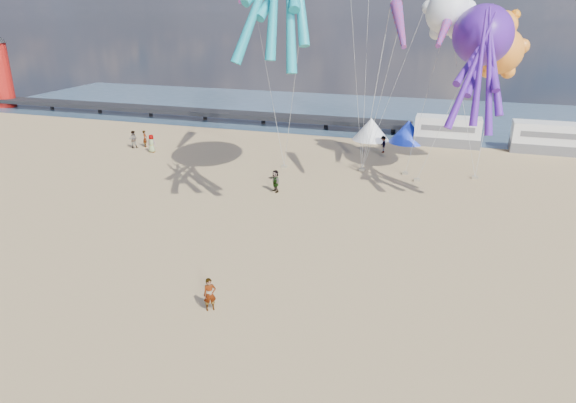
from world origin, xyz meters
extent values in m
plane|color=tan|center=(0.00, 0.00, 0.00)|extent=(120.00, 120.00, 0.00)
plane|color=#344D64|center=(0.00, 55.00, 0.02)|extent=(120.00, 120.00, 0.00)
cube|color=black|center=(-28.00, 44.00, 1.00)|extent=(60.00, 3.00, 0.50)
cylinder|color=#A5140F|center=(-56.00, 44.00, 4.50)|extent=(2.60, 2.60, 9.00)
cube|color=silver|center=(6.00, 40.00, 1.50)|extent=(6.60, 2.50, 3.00)
cube|color=silver|center=(15.50, 40.00, 1.50)|extent=(6.60, 2.50, 3.00)
cone|color=white|center=(-2.00, 40.00, 1.20)|extent=(4.00, 4.00, 2.40)
cone|color=#1933CC|center=(2.00, 40.00, 1.20)|extent=(4.00, 4.00, 2.40)
imported|color=tan|center=(-3.89, 3.78, 0.83)|extent=(0.72, 0.67, 1.66)
imported|color=#7F6659|center=(-22.03, 28.14, 0.90)|extent=(0.67, 0.44, 1.80)
imported|color=#7F6659|center=(-24.76, 29.06, 0.90)|extent=(1.04, 0.88, 1.81)
imported|color=#7F6659|center=(0.03, 34.99, 0.85)|extent=(0.90, 1.00, 1.70)
imported|color=#7F6659|center=(-6.42, 20.74, 0.88)|extent=(1.04, 1.03, 1.76)
imported|color=#7F6659|center=(-23.85, 29.82, 0.86)|extent=(1.04, 1.67, 1.72)
cube|color=gray|center=(-7.77, 27.10, 0.11)|extent=(0.50, 0.35, 0.22)
cube|color=gray|center=(4.03, 26.76, 0.11)|extent=(0.50, 0.35, 0.22)
cube|color=gray|center=(8.66, 28.95, 0.11)|extent=(0.50, 0.35, 0.22)
cube|color=gray|center=(2.90, 28.37, 0.11)|extent=(0.50, 0.35, 0.22)
cube|color=gray|center=(-0.89, 28.27, 0.11)|extent=(0.50, 0.35, 0.22)
camera|label=1|loc=(6.07, -15.28, 13.55)|focal=32.00mm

